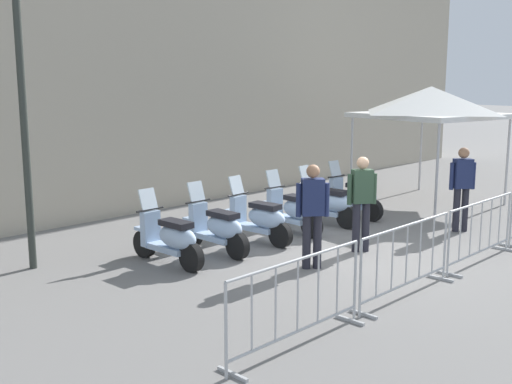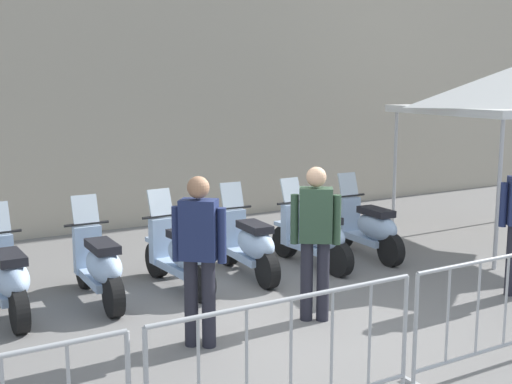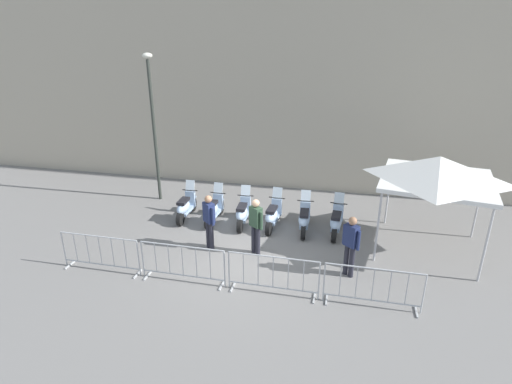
% 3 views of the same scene
% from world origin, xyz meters
% --- Properties ---
extents(ground_plane, '(120.00, 120.00, 0.00)m').
position_xyz_m(ground_plane, '(0.00, 0.00, 0.00)').
color(ground_plane, slate).
extents(motorcycle_0, '(0.68, 1.71, 1.24)m').
position_xyz_m(motorcycle_0, '(-2.90, 1.48, 0.45)').
color(motorcycle_0, black).
rests_on(motorcycle_0, ground).
extents(motorcycle_1, '(0.64, 1.72, 1.24)m').
position_xyz_m(motorcycle_1, '(-1.88, 1.64, 0.45)').
color(motorcycle_1, black).
rests_on(motorcycle_1, ground).
extents(motorcycle_2, '(0.72, 1.70, 1.24)m').
position_xyz_m(motorcycle_2, '(-0.84, 1.80, 0.45)').
color(motorcycle_2, black).
rests_on(motorcycle_2, ground).
extents(motorcycle_3, '(0.59, 1.72, 1.24)m').
position_xyz_m(motorcycle_3, '(0.16, 2.02, 0.45)').
color(motorcycle_3, black).
rests_on(motorcycle_3, ground).
extents(motorcycle_4, '(0.72, 1.70, 1.24)m').
position_xyz_m(motorcycle_4, '(1.21, 2.15, 0.45)').
color(motorcycle_4, black).
rests_on(motorcycle_4, ground).
extents(motorcycle_5, '(0.60, 1.72, 1.24)m').
position_xyz_m(motorcycle_5, '(2.22, 2.36, 0.45)').
color(motorcycle_5, black).
rests_on(motorcycle_5, ground).
extents(barrier_segment_1, '(2.27, 0.81, 1.07)m').
position_xyz_m(barrier_segment_1, '(-0.88, -1.86, 0.53)').
color(barrier_segment_1, '#B2B5B7').
rests_on(barrier_segment_1, ground).
extents(barrier_segment_2, '(2.27, 0.81, 1.07)m').
position_xyz_m(barrier_segment_2, '(1.47, -1.44, 0.53)').
color(barrier_segment_2, '#B2B5B7').
rests_on(barrier_segment_2, ground).
extents(officer_near_row_end, '(0.49, 0.37, 1.73)m').
position_xyz_m(officer_near_row_end, '(-1.09, -0.04, 0.98)').
color(officer_near_row_end, '#23232D').
rests_on(officer_near_row_end, ground).
extents(officer_mid_plaza, '(0.51, 0.35, 1.73)m').
position_xyz_m(officer_mid_plaza, '(0.30, 0.22, 0.98)').
color(officer_mid_plaza, '#23232D').
rests_on(officer_mid_plaza, ground).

